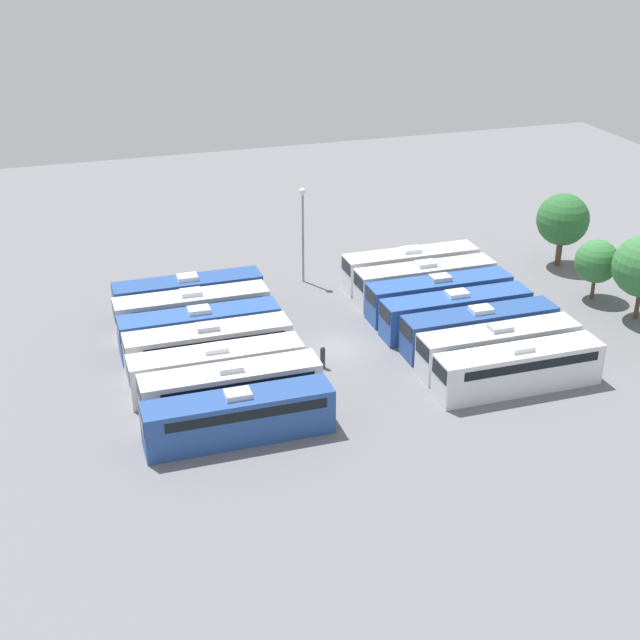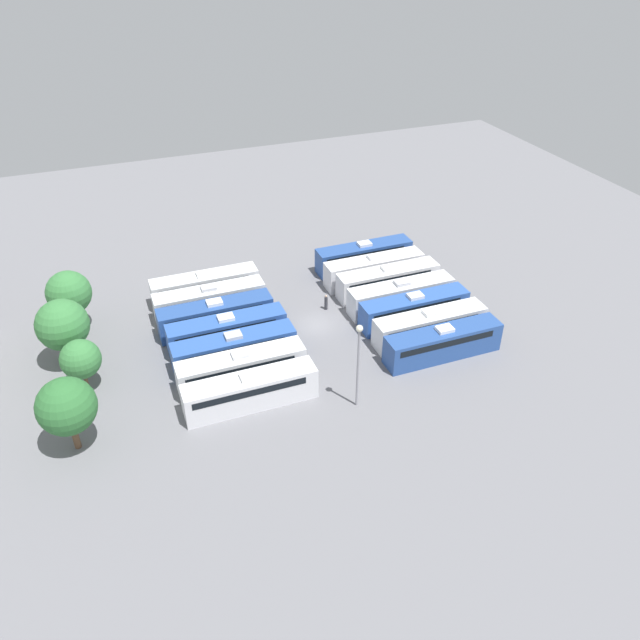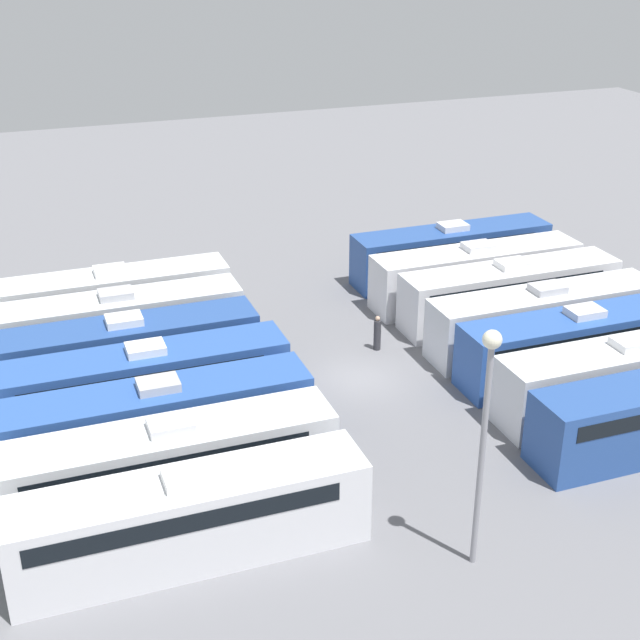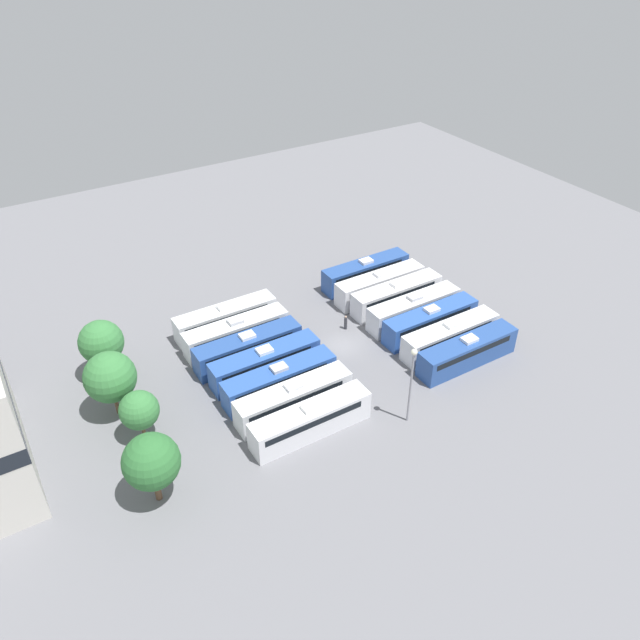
% 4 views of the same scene
% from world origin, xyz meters
% --- Properties ---
extents(ground_plane, '(118.14, 118.14, 0.00)m').
position_xyz_m(ground_plane, '(0.00, 0.00, 0.00)').
color(ground_plane, slate).
extents(bus_0, '(2.57, 11.92, 3.39)m').
position_xyz_m(bus_0, '(-9.53, -9.56, 1.66)').
color(bus_0, '#284C93').
rests_on(bus_0, ground_plane).
extents(bus_1, '(2.57, 11.92, 3.39)m').
position_xyz_m(bus_1, '(-6.47, -9.81, 1.66)').
color(bus_1, silver).
rests_on(bus_1, ground_plane).
extents(bus_2, '(2.57, 11.92, 3.39)m').
position_xyz_m(bus_2, '(-3.08, -9.84, 1.66)').
color(bus_2, '#2D56A8').
rests_on(bus_2, ground_plane).
extents(bus_3, '(2.57, 11.92, 3.39)m').
position_xyz_m(bus_3, '(-0.11, -9.80, 1.66)').
color(bus_3, silver).
rests_on(bus_3, ground_plane).
extents(bus_4, '(2.57, 11.92, 3.39)m').
position_xyz_m(bus_4, '(3.34, -9.93, 1.66)').
color(bus_4, silver).
rests_on(bus_4, ground_plane).
extents(bus_5, '(2.57, 11.92, 3.39)m').
position_xyz_m(bus_5, '(6.29, -9.58, 1.66)').
color(bus_5, silver).
rests_on(bus_5, ground_plane).
extents(bus_6, '(2.57, 11.92, 3.39)m').
position_xyz_m(bus_6, '(9.80, -9.88, 1.66)').
color(bus_6, '#284C93').
rests_on(bus_6, ground_plane).
extents(bus_7, '(2.57, 11.92, 3.39)m').
position_xyz_m(bus_7, '(-9.73, 9.97, 1.66)').
color(bus_7, silver).
rests_on(bus_7, ground_plane).
extents(bus_8, '(2.57, 11.92, 3.39)m').
position_xyz_m(bus_8, '(-6.37, 9.86, 1.66)').
color(bus_8, silver).
rests_on(bus_8, ground_plane).
extents(bus_9, '(2.57, 11.92, 3.39)m').
position_xyz_m(bus_9, '(-3.26, 9.72, 1.66)').
color(bus_9, '#2D56A8').
rests_on(bus_9, ground_plane).
extents(bus_10, '(2.57, 11.92, 3.39)m').
position_xyz_m(bus_10, '(0.02, 9.63, 1.66)').
color(bus_10, '#2D56A8').
rests_on(bus_10, ground_plane).
extents(bus_11, '(2.57, 11.92, 3.39)m').
position_xyz_m(bus_11, '(3.22, 10.04, 1.66)').
color(bus_11, '#284C93').
rests_on(bus_11, ground_plane).
extents(bus_12, '(2.57, 11.92, 3.39)m').
position_xyz_m(bus_12, '(6.34, 9.95, 1.66)').
color(bus_12, silver).
rests_on(bus_12, ground_plane).
extents(bus_13, '(2.57, 11.92, 3.39)m').
position_xyz_m(bus_13, '(9.54, 9.77, 1.66)').
color(bus_13, silver).
rests_on(bus_13, ground_plane).
extents(worker_person, '(0.36, 0.36, 1.80)m').
position_xyz_m(worker_person, '(2.56, -2.09, 0.84)').
color(worker_person, '#333338').
rests_on(worker_person, ground_plane).
extents(light_pole, '(0.60, 0.60, 8.56)m').
position_xyz_m(light_pole, '(-13.15, 1.20, 5.73)').
color(light_pole, gray).
rests_on(light_pole, ground_plane).
extents(tree_0, '(4.73, 4.73, 6.78)m').
position_xyz_m(tree_0, '(-9.67, 24.68, 4.39)').
color(tree_0, brown).
rests_on(tree_0, ground_plane).
extents(tree_1, '(3.65, 3.65, 5.20)m').
position_xyz_m(tree_1, '(-2.15, 23.40, 3.37)').
color(tree_1, brown).
rests_on(tree_1, ground_plane).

